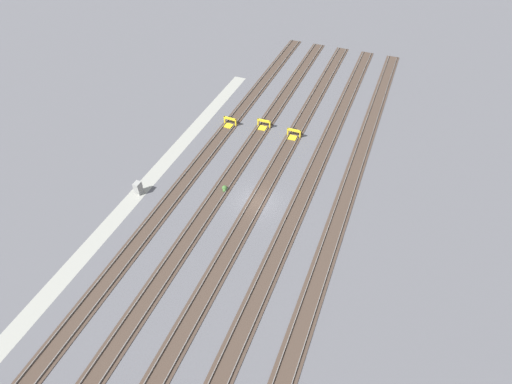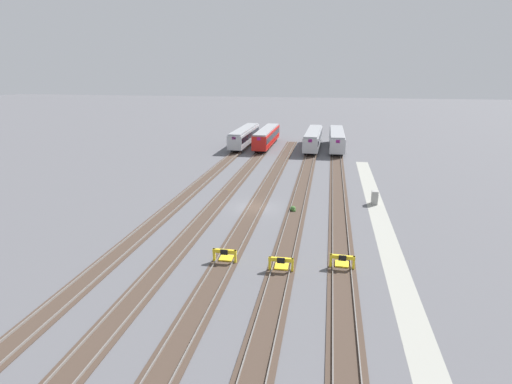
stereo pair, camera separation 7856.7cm
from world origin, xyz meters
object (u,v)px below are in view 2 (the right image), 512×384
(bumper_stop_near_inner_track, at_px, (281,264))
(bumper_stop_nearest_track, at_px, (342,261))
(subway_car_front_row_centre, at_px, (313,138))
(weed_clump, at_px, (293,209))
(subway_car_front_row_right_inner, at_px, (245,136))
(subway_car_front_row_leftmost, at_px, (267,137))
(subway_car_front_row_left_inner, at_px, (337,139))
(bumper_stop_middle_track, at_px, (225,255))
(electrical_cabinet, at_px, (375,197))

(bumper_stop_near_inner_track, bearing_deg, bumper_stop_nearest_track, -74.70)
(subway_car_front_row_centre, distance_m, weed_clump, 38.68)
(subway_car_front_row_right_inner, bearing_deg, subway_car_front_row_leftmost, -88.74)
(subway_car_front_row_leftmost, height_order, subway_car_front_row_left_inner, same)
(subway_car_front_row_left_inner, xyz_separation_m, bumper_stop_nearest_track, (-51.51, -0.04, -1.53))
(subway_car_front_row_centre, relative_size, bumper_stop_nearest_track, 8.99)
(subway_car_front_row_centre, height_order, bumper_stop_nearest_track, subway_car_front_row_centre)
(subway_car_front_row_leftmost, bearing_deg, bumper_stop_middle_track, -174.80)
(bumper_stop_near_inner_track, relative_size, bumper_stop_middle_track, 1.00)
(bumper_stop_near_inner_track, xyz_separation_m, bumper_stop_middle_track, (0.65, 4.76, 0.00))
(electrical_cabinet, distance_m, weed_clump, 10.25)
(subway_car_front_row_leftmost, height_order, bumper_stop_near_inner_track, subway_car_front_row_leftmost)
(subway_car_front_row_leftmost, bearing_deg, subway_car_front_row_left_inner, -91.29)
(bumper_stop_middle_track, bearing_deg, subway_car_front_row_left_inner, -10.32)
(bumper_stop_nearest_track, bearing_deg, subway_car_front_row_right_inner, 20.19)
(subway_car_front_row_left_inner, relative_size, bumper_stop_near_inner_track, 8.99)
(subway_car_front_row_leftmost, height_order, bumper_stop_nearest_track, subway_car_front_row_leftmost)
(subway_car_front_row_left_inner, bearing_deg, bumper_stop_near_inner_track, 174.87)
(subway_car_front_row_left_inner, xyz_separation_m, weed_clump, (-38.77, 5.13, -1.80))
(subway_car_front_row_right_inner, bearing_deg, weed_clump, -160.44)
(subway_car_front_row_left_inner, xyz_separation_m, electrical_cabinet, (-34.51, -4.18, -1.24))
(subway_car_front_row_leftmost, relative_size, weed_clump, 19.60)
(bumper_stop_near_inner_track, relative_size, weed_clump, 2.18)
(bumper_stop_nearest_track, relative_size, electrical_cabinet, 1.25)
(subway_car_front_row_left_inner, distance_m, subway_car_front_row_centre, 4.68)
(bumper_stop_near_inner_track, distance_m, electrical_cabinet, 20.37)
(subway_car_front_row_left_inner, xyz_separation_m, subway_car_front_row_centre, (-0.14, 4.68, 0.00))
(subway_car_front_row_right_inner, height_order, weed_clump, subway_car_front_row_right_inner)
(subway_car_front_row_centre, height_order, weed_clump, subway_car_front_row_centre)
(subway_car_front_row_right_inner, xyz_separation_m, bumper_stop_near_inner_track, (-53.04, -14.24, -1.53))
(subway_car_front_row_leftmost, bearing_deg, bumper_stop_near_inner_track, -169.83)
(subway_car_front_row_leftmost, distance_m, subway_car_front_row_centre, 9.60)
(bumper_stop_middle_track, height_order, weed_clump, bumper_stop_middle_track)
(subway_car_front_row_centre, bearing_deg, subway_car_front_row_left_inner, -88.35)
(bumper_stop_nearest_track, relative_size, bumper_stop_middle_track, 1.00)
(electrical_cabinet, bearing_deg, weed_clump, 114.61)
(subway_car_front_row_left_inner, height_order, subway_car_front_row_right_inner, same)
(bumper_stop_near_inner_track, distance_m, bumper_stop_middle_track, 4.80)
(bumper_stop_middle_track, bearing_deg, subway_car_front_row_leftmost, 5.20)
(bumper_stop_middle_track, bearing_deg, electrical_cabinet, -37.77)
(weed_clump, bearing_deg, bumper_stop_near_inner_track, -178.42)
(bumper_stop_nearest_track, relative_size, bumper_stop_near_inner_track, 1.00)
(subway_car_front_row_left_inner, distance_m, subway_car_front_row_right_inner, 18.98)
(bumper_stop_nearest_track, bearing_deg, subway_car_front_row_left_inner, 0.04)
(electrical_cabinet, bearing_deg, subway_car_front_row_left_inner, 6.91)
(subway_car_front_row_left_inner, bearing_deg, weed_clump, 172.47)
(bumper_stop_nearest_track, height_order, electrical_cabinet, electrical_cabinet)
(bumper_stop_nearest_track, relative_size, weed_clump, 2.18)
(subway_car_front_row_left_inner, bearing_deg, bumper_stop_nearest_track, -179.96)
(subway_car_front_row_right_inner, relative_size, weed_clump, 19.61)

